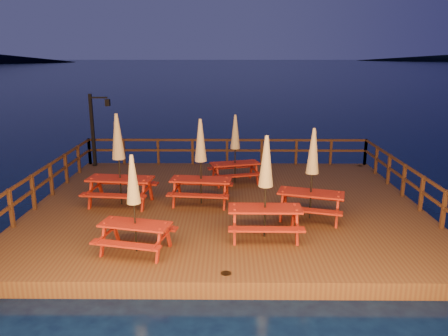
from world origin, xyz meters
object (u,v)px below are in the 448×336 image
at_px(picnic_table_1, 235,148).
at_px(picnic_table_2, 134,203).
at_px(lamp_post, 96,123).
at_px(picnic_table_0, 201,161).

distance_m(picnic_table_1, picnic_table_2, 6.20).
height_order(lamp_post, picnic_table_1, lamp_post).
bearing_deg(picnic_table_0, lamp_post, 140.87).
xyz_separation_m(picnic_table_0, picnic_table_2, (-1.36, -3.43, -0.16)).
xyz_separation_m(lamp_post, picnic_table_2, (3.23, -8.09, -0.55)).
xyz_separation_m(picnic_table_0, picnic_table_1, (1.10, 2.26, -0.10)).
bearing_deg(picnic_table_1, picnic_table_0, -131.10).
relative_size(picnic_table_1, picnic_table_2, 1.05).
distance_m(lamp_post, picnic_table_0, 6.55).
bearing_deg(picnic_table_1, lamp_post, 141.97).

